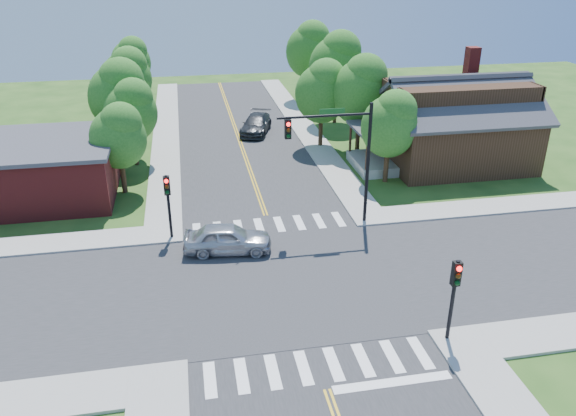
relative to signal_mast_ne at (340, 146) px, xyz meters
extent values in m
plane|color=#234916|center=(-3.91, -5.59, -4.85)|extent=(100.00, 100.00, 0.00)
cube|color=#2D2D30|center=(-3.91, -5.59, -4.83)|extent=(10.00, 90.00, 0.04)
cube|color=#2D2D30|center=(-3.91, -5.59, -4.83)|extent=(90.00, 10.00, 0.04)
cube|color=#2D2D30|center=(-3.91, -5.59, -4.85)|extent=(10.20, 10.20, 0.06)
cube|color=#9E9B93|center=(2.19, 19.41, -4.78)|extent=(2.20, 40.00, 0.14)
cube|color=#9E9B93|center=(-10.01, 19.41, -4.78)|extent=(2.20, 40.00, 0.14)
cube|color=white|center=(-8.11, 0.61, -4.80)|extent=(0.45, 2.00, 0.01)
cube|color=white|center=(-6.91, 0.61, -4.80)|extent=(0.45, 2.00, 0.01)
cube|color=white|center=(-5.71, 0.61, -4.80)|extent=(0.45, 2.00, 0.01)
cube|color=white|center=(-4.51, 0.61, -4.80)|extent=(0.45, 2.00, 0.01)
cube|color=white|center=(-3.31, 0.61, -4.80)|extent=(0.45, 2.00, 0.01)
cube|color=white|center=(-2.11, 0.61, -4.80)|extent=(0.45, 2.00, 0.01)
cube|color=white|center=(-0.91, 0.61, -4.80)|extent=(0.45, 2.00, 0.01)
cube|color=white|center=(0.29, 0.61, -4.80)|extent=(0.45, 2.00, 0.01)
cube|color=white|center=(-8.11, -11.79, -4.80)|extent=(0.45, 2.00, 0.01)
cube|color=white|center=(-6.91, -11.79, -4.80)|extent=(0.45, 2.00, 0.01)
cube|color=white|center=(-5.71, -11.79, -4.80)|extent=(0.45, 2.00, 0.01)
cube|color=white|center=(-4.51, -11.79, -4.80)|extent=(0.45, 2.00, 0.01)
cube|color=white|center=(-3.31, -11.79, -4.80)|extent=(0.45, 2.00, 0.01)
cube|color=white|center=(-2.11, -11.79, -4.80)|extent=(0.45, 2.00, 0.01)
cube|color=white|center=(-0.91, -11.79, -4.80)|extent=(0.45, 2.00, 0.01)
cube|color=white|center=(0.29, -11.79, -4.80)|extent=(0.45, 2.00, 0.01)
cube|color=gold|center=(-4.01, 20.66, -4.80)|extent=(0.10, 37.50, 0.01)
cube|color=gold|center=(-3.81, 20.66, -4.80)|extent=(0.10, 37.50, 0.01)
cube|color=white|center=(-1.41, -13.19, -4.85)|extent=(4.60, 0.45, 0.09)
cylinder|color=black|center=(1.69, 0.01, -1.25)|extent=(0.20, 0.20, 7.20)
cylinder|color=black|center=(-0.91, 0.01, 1.75)|extent=(5.20, 0.14, 0.14)
cube|color=#19591E|center=(-0.51, -0.04, 2.00)|extent=(1.40, 0.04, 0.30)
cube|color=black|center=(-2.91, 0.01, 1.12)|extent=(0.34, 0.28, 1.05)
sphere|color=#FF0C0C|center=(-2.91, -0.16, 1.44)|extent=(0.22, 0.22, 0.22)
sphere|color=#3F2605|center=(-2.91, -0.16, 1.12)|extent=(0.22, 0.22, 0.22)
sphere|color=#05330F|center=(-2.91, -0.16, 0.80)|extent=(0.22, 0.22, 0.22)
cylinder|color=black|center=(1.69, -11.19, -2.95)|extent=(0.16, 0.16, 3.80)
cube|color=black|center=(1.69, -11.19, -1.63)|extent=(0.34, 0.28, 1.05)
sphere|color=#FF0C0C|center=(1.69, -11.36, -1.31)|extent=(0.22, 0.22, 0.22)
sphere|color=#3F2605|center=(1.69, -11.36, -1.63)|extent=(0.22, 0.22, 0.22)
sphere|color=#05330F|center=(1.69, -11.36, -1.95)|extent=(0.22, 0.22, 0.22)
cylinder|color=black|center=(-9.51, 0.01, -2.95)|extent=(0.16, 0.16, 3.80)
cube|color=black|center=(-9.51, 0.01, -1.63)|extent=(0.34, 0.28, 1.05)
sphere|color=#FF0C0C|center=(-9.51, -0.16, -1.31)|extent=(0.22, 0.22, 0.22)
sphere|color=#3F2605|center=(-9.51, -0.16, -1.63)|extent=(0.22, 0.22, 0.22)
sphere|color=#05330F|center=(-9.51, -0.16, -1.95)|extent=(0.22, 0.22, 0.22)
cube|color=#301D10|center=(11.29, 8.61, -2.85)|extent=(10.00, 8.00, 4.00)
cube|color=#9E9B93|center=(4.99, 8.61, -4.50)|extent=(2.60, 4.50, 0.70)
cylinder|color=#301D10|center=(3.89, 6.61, -3.25)|extent=(0.18, 0.18, 2.50)
cylinder|color=#301D10|center=(3.89, 10.61, -3.25)|extent=(0.18, 0.18, 2.50)
cube|color=#38383D|center=(4.99, 8.61, -1.90)|extent=(2.80, 4.80, 0.18)
cube|color=maroon|center=(13.79, 12.11, -1.30)|extent=(0.90, 0.90, 7.11)
cube|color=maroon|center=(-18.11, 7.61, -3.10)|extent=(10.00, 8.00, 3.50)
cube|color=#38383D|center=(-18.11, 7.61, -1.25)|extent=(10.40, 8.40, 0.25)
cylinder|color=#382314|center=(5.08, 5.91, -3.64)|extent=(0.34, 0.34, 2.41)
ellipsoid|color=#24611C|center=(5.08, 5.91, -0.91)|extent=(3.81, 3.62, 4.19)
sphere|color=#24611C|center=(5.38, 5.71, 0.23)|extent=(2.79, 2.79, 2.79)
cylinder|color=#382314|center=(5.08, 12.54, -3.42)|extent=(0.34, 0.34, 2.86)
ellipsoid|color=#24611C|center=(5.08, 12.54, -0.18)|extent=(4.52, 4.30, 4.98)
sphere|color=#24611C|center=(5.38, 12.34, 1.18)|extent=(3.32, 3.32, 3.32)
cylinder|color=#382314|center=(5.37, 20.61, -3.29)|extent=(0.34, 0.34, 3.12)
ellipsoid|color=#24611C|center=(5.37, 20.61, 0.24)|extent=(4.93, 4.68, 5.42)
sphere|color=#24611C|center=(5.67, 20.41, 1.72)|extent=(3.61, 3.61, 3.61)
cylinder|color=#382314|center=(4.87, 29.50, -3.32)|extent=(0.34, 0.34, 3.06)
ellipsoid|color=#24611C|center=(4.87, 29.50, 0.14)|extent=(4.83, 4.59, 5.32)
sphere|color=#24611C|center=(5.17, 29.30, 1.59)|extent=(3.54, 3.54, 3.54)
cylinder|color=#382314|center=(-12.58, 7.33, -3.71)|extent=(0.34, 0.34, 2.28)
ellipsoid|color=#24611C|center=(-12.58, 7.33, -1.14)|extent=(3.59, 3.41, 3.95)
sphere|color=#24611C|center=(-12.28, 7.13, -0.06)|extent=(2.64, 2.64, 2.64)
cylinder|color=#382314|center=(-12.96, 14.33, -3.42)|extent=(0.34, 0.34, 2.86)
ellipsoid|color=#24611C|center=(-12.96, 14.33, -0.19)|extent=(4.51, 4.28, 4.96)
sphere|color=#24611C|center=(-12.66, 14.13, 1.16)|extent=(3.31, 3.31, 3.31)
cylinder|color=#382314|center=(-12.98, 22.28, -3.50)|extent=(0.34, 0.34, 2.70)
ellipsoid|color=#24611C|center=(-12.98, 22.28, -0.45)|extent=(4.26, 4.05, 4.69)
sphere|color=#24611C|center=(-12.68, 22.08, 0.83)|extent=(3.12, 3.12, 3.12)
cylinder|color=#382314|center=(-13.28, 31.80, -3.59)|extent=(0.34, 0.34, 2.53)
ellipsoid|color=#24611C|center=(-13.28, 31.80, -0.72)|extent=(4.00, 3.80, 4.39)
sphere|color=#24611C|center=(-12.98, 31.60, 0.48)|extent=(2.93, 2.93, 2.93)
cylinder|color=#382314|center=(2.42, 14.07, -3.52)|extent=(0.34, 0.34, 2.66)
ellipsoid|color=#24611C|center=(2.42, 14.07, -0.51)|extent=(4.20, 3.99, 4.62)
sphere|color=#24611C|center=(2.72, 13.87, 0.75)|extent=(3.08, 3.08, 3.08)
cylinder|color=#382314|center=(-12.11, 12.57, -3.63)|extent=(0.34, 0.34, 2.43)
ellipsoid|color=#24611C|center=(-12.11, 12.57, -0.88)|extent=(3.84, 3.65, 4.22)
sphere|color=#24611C|center=(-11.81, 12.37, 0.27)|extent=(2.81, 2.81, 2.81)
imported|color=silver|center=(-6.56, -2.09, -4.06)|extent=(3.02, 5.10, 1.58)
imported|color=#2C2E31|center=(-2.24, 18.69, -4.09)|extent=(5.31, 6.56, 1.53)
camera|label=1|loc=(-8.25, -28.43, 9.93)|focal=35.00mm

